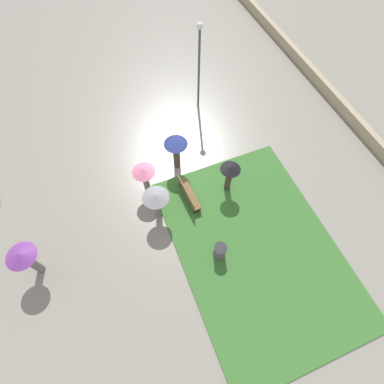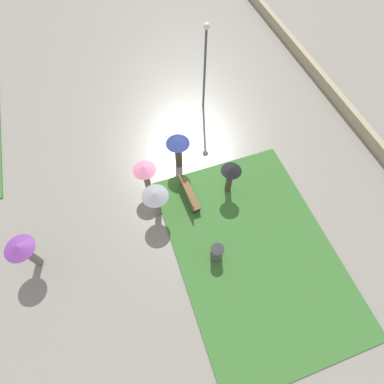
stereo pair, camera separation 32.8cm
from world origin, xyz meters
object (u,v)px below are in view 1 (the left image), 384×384
crowd_person_grey (156,200)px  park_bench (188,194)px  lamp_post (199,59)px  crowd_person_pink (144,174)px  lone_walker_far_path (24,258)px  crowd_person_black (230,174)px  crowd_person_navy (176,147)px  trash_bin (220,251)px

crowd_person_grey → park_bench: bearing=129.6°
lamp_post → crowd_person_pink: bearing=134.8°
lamp_post → lone_walker_far_path: 12.06m
crowd_person_pink → lone_walker_far_path: (-2.05, 5.47, 0.05)m
crowd_person_grey → crowd_person_pink: bearing=-146.1°
crowd_person_black → lone_walker_far_path: 9.18m
crowd_person_navy → crowd_person_grey: bearing=-98.2°
crowd_person_black → crowd_person_grey: crowd_person_black is taller
park_bench → crowd_person_grey: 1.88m
crowd_person_black → park_bench: bearing=71.8°
crowd_person_pink → lone_walker_far_path: lone_walker_far_path is taller
trash_bin → crowd_person_pink: 4.83m
lamp_post → crowd_person_black: size_ratio=2.67×
lone_walker_far_path → crowd_person_pink: bearing=-2.4°
crowd_person_navy → crowd_person_grey: 2.95m
trash_bin → crowd_person_navy: size_ratio=0.48×
lone_walker_far_path → park_bench: bearing=-15.9°
lamp_post → crowd_person_grey: lamp_post is taller
lamp_post → trash_bin: size_ratio=5.20×
crowd_person_grey → lone_walker_far_path: bearing=-53.7°
park_bench → crowd_person_pink: (1.18, 1.68, 1.01)m
trash_bin → crowd_person_navy: 5.32m
lamp_post → crowd_person_black: bearing=171.8°
park_bench → crowd_person_navy: bearing=-8.4°
lamp_post → crowd_person_grey: (-5.93, 4.43, -1.71)m
park_bench → crowd_person_navy: 2.32m
lamp_post → crowd_person_navy: 4.76m
lamp_post → crowd_person_navy: bearing=143.5°
crowd_person_pink → lone_walker_far_path: bearing=-85.2°
crowd_person_grey → crowd_person_pink: crowd_person_pink is taller
park_bench → crowd_person_pink: 2.29m
lamp_post → lone_walker_far_path: bearing=123.2°
lamp_post → crowd_person_black: lamp_post is taller
trash_bin → crowd_person_grey: size_ratio=0.52×
lamp_post → trash_bin: 9.58m
trash_bin → crowd_person_grey: 3.53m
trash_bin → lone_walker_far_path: lone_walker_far_path is taller
trash_bin → crowd_person_pink: crowd_person_pink is taller
trash_bin → crowd_person_grey: crowd_person_grey is taller
crowd_person_black → trash_bin: bearing=135.5°
lamp_post → trash_bin: lamp_post is taller
lamp_post → crowd_person_grey: size_ratio=2.69×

